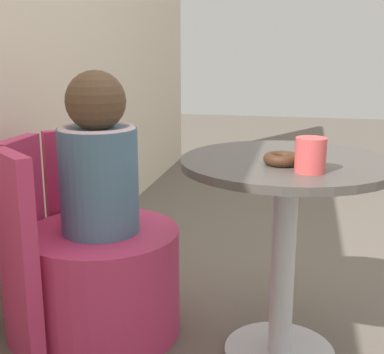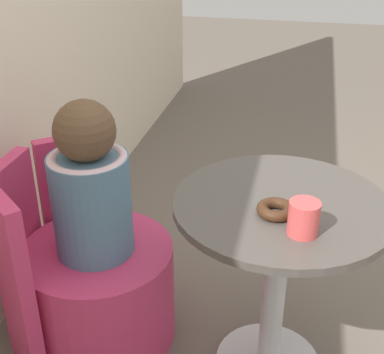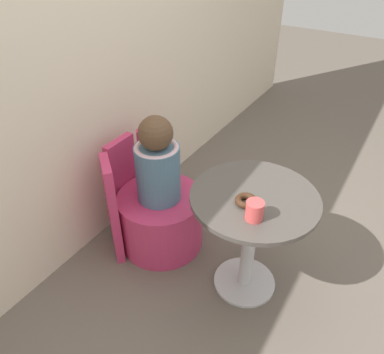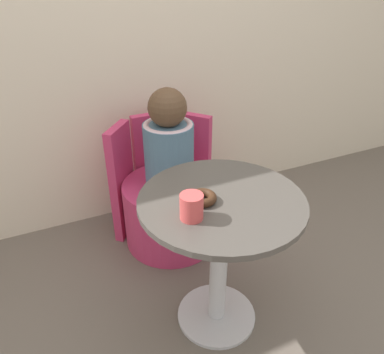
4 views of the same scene
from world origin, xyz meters
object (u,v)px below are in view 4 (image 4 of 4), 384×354
tub_chair (171,212)px  cup (192,207)px  round_table (221,234)px  child_figure (169,143)px  donut (202,198)px

tub_chair → cup: bearing=-104.7°
round_table → cup: bearing=-157.4°
round_table → child_figure: (0.02, 0.62, 0.14)m
donut → cup: 0.12m
round_table → donut: size_ratio=6.05×
tub_chair → cup: (-0.18, -0.69, 0.52)m
tub_chair → child_figure: size_ratio=0.99×
round_table → child_figure: size_ratio=1.22×
round_table → tub_chair: (0.02, 0.62, -0.30)m
donut → cup: (-0.08, -0.08, 0.03)m
cup → child_figure: bearing=75.3°
child_figure → donut: bearing=-99.3°
child_figure → cup: 0.72m
child_figure → round_table: bearing=-92.0°
tub_chair → cup: size_ratio=5.60×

